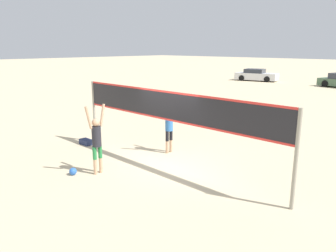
# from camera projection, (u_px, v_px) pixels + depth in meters

# --- Properties ---
(ground_plane) EXTENTS (200.00, 200.00, 0.00)m
(ground_plane) POSITION_uv_depth(u_px,v_px,m) (168.00, 167.00, 10.71)
(ground_plane) COLOR beige
(volleyball_net) EXTENTS (8.39, 0.10, 2.49)m
(volleyball_net) POSITION_uv_depth(u_px,v_px,m) (168.00, 111.00, 10.27)
(volleyball_net) COLOR gray
(volleyball_net) RESTS_ON ground_plane
(player_spiker) EXTENTS (0.28, 0.71, 2.15)m
(player_spiker) POSITION_uv_depth(u_px,v_px,m) (97.00, 138.00, 9.88)
(player_spiker) COLOR tan
(player_spiker) RESTS_ON ground_plane
(player_blocker) EXTENTS (0.28, 0.69, 2.06)m
(player_blocker) POSITION_uv_depth(u_px,v_px,m) (169.00, 124.00, 11.88)
(player_blocker) COLOR tan
(player_blocker) RESTS_ON ground_plane
(volleyball) EXTENTS (0.23, 0.23, 0.23)m
(volleyball) POSITION_uv_depth(u_px,v_px,m) (73.00, 171.00, 9.99)
(volleyball) COLOR blue
(volleyball) RESTS_ON ground_plane
(gear_bag) EXTENTS (0.55, 0.32, 0.21)m
(gear_bag) POSITION_uv_depth(u_px,v_px,m) (86.00, 142.00, 13.11)
(gear_bag) COLOR navy
(gear_bag) RESTS_ON ground_plane
(parked_car_near) EXTENTS (4.94, 2.80, 1.34)m
(parked_car_near) POSITION_uv_depth(u_px,v_px,m) (256.00, 75.00, 37.40)
(parked_car_near) COLOR silver
(parked_car_near) RESTS_ON ground_plane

